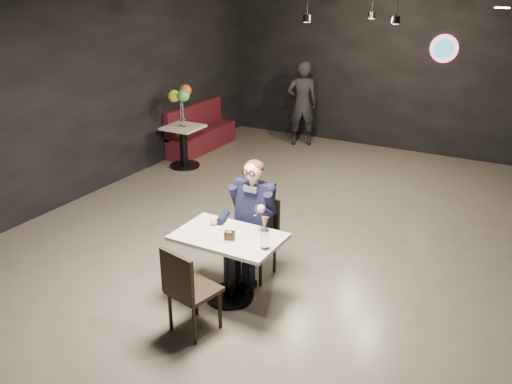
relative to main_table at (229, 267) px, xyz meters
The scene contains 17 objects.
floor 1.73m from the main_table, 90.57° to the left, with size 9.00×9.00×0.00m, color #6C635A.
wall_sign 6.42m from the main_table, 82.76° to the left, with size 0.50×0.06×0.50m, color pink, non-canonical shape.
pendant_lights 4.46m from the main_table, 90.26° to the left, with size 1.40×1.20×0.36m, color black.
main_table is the anchor object (origin of this frame).
chair_far 0.56m from the main_table, 90.00° to the left, with size 0.42×0.46×0.92m, color black.
chair_near 0.64m from the main_table, 90.00° to the right, with size 0.42×0.46×0.92m, color black.
seated_man 0.65m from the main_table, 90.00° to the left, with size 0.60×0.80×1.44m, color black.
dessert_plate 0.39m from the main_table, 60.34° to the right, with size 0.20×0.20×0.01m, color white.
cake_slice 0.44m from the main_table, 51.98° to the right, with size 0.10×0.08×0.07m, color black.
mint_leaf 0.48m from the main_table, 55.11° to the right, with size 0.06×0.04×0.01m, color green.
sundae_glass 0.66m from the main_table, ahead, with size 0.09×0.09×0.19m, color silver.
wafer_cone 0.78m from the main_table, ahead, with size 0.07×0.07×0.15m, color #BC804D.
booth_bench 5.38m from the main_table, 127.43° to the left, with size 0.45×1.79×0.90m, color #410E18.
side_table 4.41m from the main_table, 132.23° to the left, with size 0.62×0.62×0.77m, color white.
balloon_vase 4.44m from the main_table, 132.23° to the left, with size 0.11×0.11×0.16m, color silver.
balloon_bunch 4.49m from the main_table, 132.23° to the left, with size 0.38×0.38×0.63m, color #FFF135.
passerby 5.82m from the main_table, 107.10° to the left, with size 0.62×0.41×1.69m, color black.
Camera 1 is at (2.69, -5.92, 3.24)m, focal length 38.00 mm.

